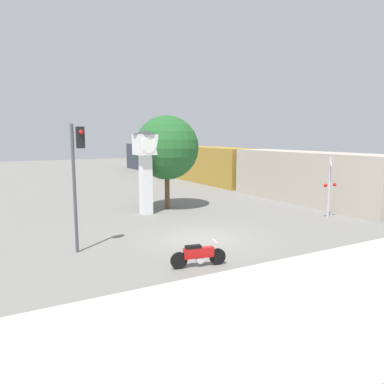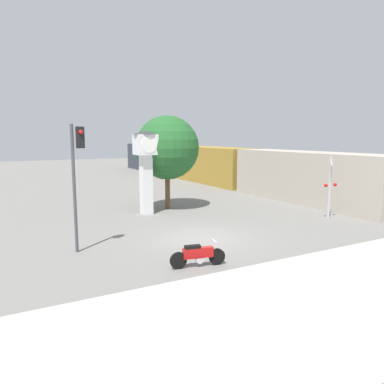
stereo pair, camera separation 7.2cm
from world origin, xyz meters
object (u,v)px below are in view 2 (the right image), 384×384
at_px(motorcycle, 198,255).
at_px(railroad_crossing_signal, 330,185).
at_px(street_tree, 167,148).
at_px(traffic_light, 77,166).
at_px(freight_train, 207,164).
at_px(clock_tower, 146,159).

xyz_separation_m(motorcycle, railroad_crossing_signal, (9.99, 3.20, 1.42)).
height_order(motorcycle, street_tree, street_tree).
bearing_deg(railroad_crossing_signal, motorcycle, -162.21).
relative_size(traffic_light, street_tree, 0.86).
distance_m(freight_train, railroad_crossing_signal, 17.67).
distance_m(clock_tower, traffic_light, 7.32).
relative_size(motorcycle, street_tree, 0.34).
height_order(motorcycle, railroad_crossing_signal, railroad_crossing_signal).
xyz_separation_m(motorcycle, freight_train, (12.82, 20.65, 1.28)).
bearing_deg(railroad_crossing_signal, clock_tower, 144.28).
height_order(freight_train, railroad_crossing_signal, freight_train).
distance_m(motorcycle, clock_tower, 9.67).
distance_m(motorcycle, freight_train, 24.34).
height_order(clock_tower, traffic_light, traffic_light).
xyz_separation_m(motorcycle, traffic_light, (-3.14, 3.69, 2.91)).
bearing_deg(clock_tower, motorcycle, -101.09).
relative_size(freight_train, railroad_crossing_signal, 11.67).
distance_m(freight_train, traffic_light, 23.35).
bearing_deg(freight_train, railroad_crossing_signal, -99.23).
bearing_deg(railroad_crossing_signal, freight_train, 80.77).
xyz_separation_m(traffic_light, street_tree, (6.65, 6.26, 0.41)).
xyz_separation_m(clock_tower, traffic_light, (-4.92, -5.42, 0.17)).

